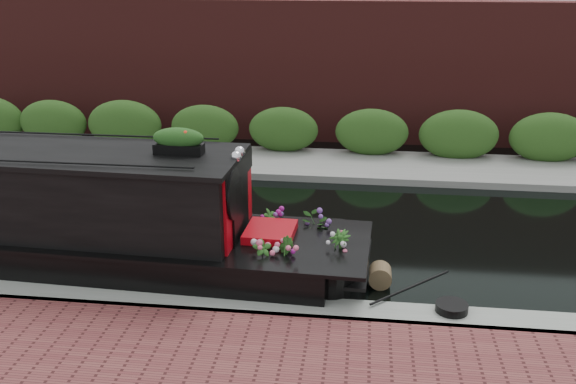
# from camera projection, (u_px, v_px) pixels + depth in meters

# --- Properties ---
(ground) EXTENTS (80.00, 80.00, 0.00)m
(ground) POSITION_uv_depth(u_px,v_px,m) (257.00, 230.00, 12.74)
(ground) COLOR black
(ground) RESTS_ON ground
(near_bank_coping) EXTENTS (40.00, 0.60, 0.50)m
(near_bank_coping) POSITION_uv_depth(u_px,v_px,m) (221.00, 316.00, 9.66)
(near_bank_coping) COLOR gray
(near_bank_coping) RESTS_ON ground
(far_bank_path) EXTENTS (40.00, 2.40, 0.34)m
(far_bank_path) POSITION_uv_depth(u_px,v_px,m) (284.00, 166.00, 16.66)
(far_bank_path) COLOR gray
(far_bank_path) RESTS_ON ground
(far_hedge) EXTENTS (40.00, 1.10, 2.80)m
(far_hedge) POSITION_uv_depth(u_px,v_px,m) (289.00, 156.00, 17.50)
(far_hedge) COLOR #294F1A
(far_hedge) RESTS_ON ground
(far_brick_wall) EXTENTS (40.00, 1.00, 8.00)m
(far_brick_wall) POSITION_uv_depth(u_px,v_px,m) (297.00, 137.00, 19.46)
(far_brick_wall) COLOR #4E1C1A
(far_brick_wall) RESTS_ON ground
(narrowboat) EXTENTS (11.88, 2.56, 2.79)m
(narrowboat) POSITION_uv_depth(u_px,v_px,m) (8.00, 221.00, 11.02)
(narrowboat) COLOR black
(narrowboat) RESTS_ON ground
(rope_fender) EXTENTS (0.37, 0.37, 0.37)m
(rope_fender) POSITION_uv_depth(u_px,v_px,m) (380.00, 275.00, 10.50)
(rope_fender) COLOR brown
(rope_fender) RESTS_ON ground
(coiled_mooring_rope) EXTENTS (0.47, 0.47, 0.12)m
(coiled_mooring_rope) POSITION_uv_depth(u_px,v_px,m) (452.00, 307.00, 9.29)
(coiled_mooring_rope) COLOR black
(coiled_mooring_rope) RESTS_ON near_bank_coping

